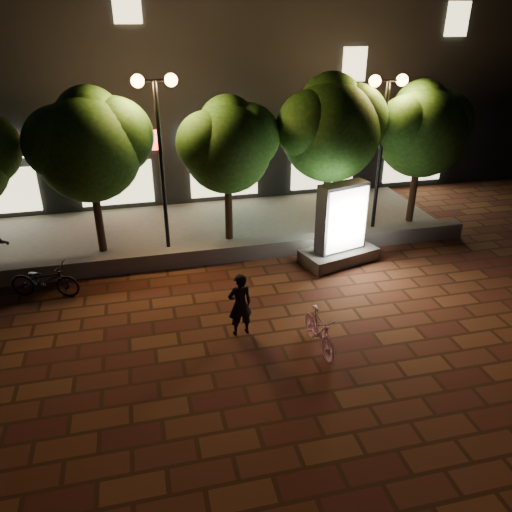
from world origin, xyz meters
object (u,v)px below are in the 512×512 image
object	(u,v)px
ad_kiosk	(340,231)
rider	(240,304)
scooter_pink	(319,331)
street_lamp_right	(385,114)
scooter_parked	(45,280)
tree_far_right	(423,127)
tree_mid	(228,142)
tree_right	(332,125)
street_lamp_left	(158,120)
tree_left	(89,142)

from	to	relation	value
ad_kiosk	rider	bearing A→B (deg)	-140.45
scooter_pink	rider	world-z (taller)	rider
street_lamp_right	scooter_parked	size ratio (longest dim) A/B	2.74
tree_far_right	street_lamp_right	size ratio (longest dim) A/B	0.96
street_lamp_right	scooter_parked	bearing A→B (deg)	-168.00
tree_far_right	ad_kiosk	distance (m)	4.92
scooter_parked	tree_mid	bearing A→B (deg)	-49.60
tree_mid	tree_right	world-z (taller)	tree_right
tree_mid	ad_kiosk	world-z (taller)	tree_mid
rider	scooter_parked	bearing A→B (deg)	-40.00
tree_right	scooter_pink	distance (m)	7.46
scooter_pink	rider	size ratio (longest dim) A/B	1.01
tree_right	street_lamp_left	size ratio (longest dim) A/B	0.98
tree_right	street_lamp_left	distance (m)	5.38
street_lamp_left	street_lamp_right	bearing A→B (deg)	0.00
ad_kiosk	tree_far_right	bearing A→B (deg)	32.29
street_lamp_left	scooter_pink	world-z (taller)	street_lamp_left
ad_kiosk	rider	size ratio (longest dim) A/B	1.57
tree_mid	scooter_parked	distance (m)	6.54
tree_mid	scooter_pink	bearing A→B (deg)	-82.94
tree_left	tree_right	xyz separation A→B (m)	(7.30, 0.00, 0.12)
rider	scooter_pink	bearing A→B (deg)	139.38
scooter_pink	scooter_parked	distance (m)	7.28
tree_left	street_lamp_right	world-z (taller)	street_lamp_right
ad_kiosk	scooter_parked	distance (m)	8.29
tree_mid	scooter_pink	world-z (taller)	tree_mid
tree_right	scooter_pink	bearing A→B (deg)	-111.82
street_lamp_left	scooter_parked	distance (m)	5.36
tree_left	street_lamp_right	size ratio (longest dim) A/B	0.98
tree_mid	scooter_pink	distance (m)	6.92
street_lamp_right	scooter_pink	distance (m)	8.10
tree_right	rider	size ratio (longest dim) A/B	3.23
tree_right	scooter_parked	bearing A→B (deg)	-164.21
tree_mid	street_lamp_left	bearing A→B (deg)	-172.69
street_lamp_left	street_lamp_right	size ratio (longest dim) A/B	1.04
street_lamp_right	tree_far_right	bearing A→B (deg)	9.61
street_lamp_right	scooter_pink	size ratio (longest dim) A/B	3.15
street_lamp_left	scooter_pink	distance (m)	7.56
ad_kiosk	rider	distance (m)	4.74
tree_mid	ad_kiosk	distance (m)	4.30
ad_kiosk	tree_left	bearing A→B (deg)	161.48
rider	scooter_parked	world-z (taller)	rider
tree_mid	rider	world-z (taller)	tree_mid
tree_left	ad_kiosk	world-z (taller)	tree_left
ad_kiosk	rider	xyz separation A→B (m)	(-3.65, -3.02, -0.20)
scooter_parked	rider	bearing A→B (deg)	-105.80
street_lamp_right	scooter_parked	world-z (taller)	street_lamp_right
rider	tree_left	bearing A→B (deg)	-67.18
street_lamp_right	ad_kiosk	xyz separation A→B (m)	(-2.08, -2.04, -2.92)
rider	scooter_parked	xyz separation A→B (m)	(-4.62, 2.85, -0.31)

